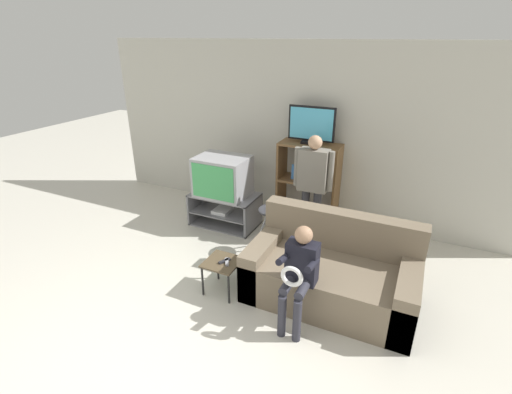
{
  "coord_description": "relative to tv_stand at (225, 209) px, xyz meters",
  "views": [
    {
      "loc": [
        1.82,
        -1.73,
        2.66
      ],
      "look_at": [
        0.12,
        1.88,
        0.9
      ],
      "focal_mm": 26.0,
      "sensor_mm": 36.0,
      "label": 1
    }
  ],
  "objects": [
    {
      "name": "tv_stand",
      "position": [
        0.0,
        0.0,
        0.0
      ],
      "size": [
        0.98,
        0.58,
        0.49
      ],
      "color": "slate",
      "rests_on": "ground_plane"
    },
    {
      "name": "folding_stool",
      "position": [
        0.97,
        -0.47,
        0.29
      ],
      "size": [
        0.39,
        0.43,
        0.65
      ],
      "color": "#99999E",
      "rests_on": "ground_plane"
    },
    {
      "name": "wall_back",
      "position": [
        0.75,
        0.83,
        1.06
      ],
      "size": [
        6.4,
        0.06,
        2.6
      ],
      "color": "beige",
      "rests_on": "ground_plane"
    },
    {
      "name": "person_seated_child",
      "position": [
        1.7,
        -1.54,
        0.39
      ],
      "size": [
        0.33,
        0.43,
        1.05
      ],
      "color": "#2D2D38",
      "rests_on": "ground_plane"
    },
    {
      "name": "television_flat",
      "position": [
        1.09,
        0.59,
        1.25
      ],
      "size": [
        0.66,
        0.2,
        0.52
      ],
      "color": "black",
      "rests_on": "media_shelf"
    },
    {
      "name": "media_shelf",
      "position": [
        1.1,
        0.56,
        0.4
      ],
      "size": [
        0.88,
        0.39,
        1.25
      ],
      "color": "brown",
      "rests_on": "ground_plane"
    },
    {
      "name": "remote_control_white",
      "position": [
        0.84,
        -1.41,
        0.16
      ],
      "size": [
        0.11,
        0.14,
        0.02
      ],
      "primitive_type": "cube",
      "rotation": [
        0.0,
        0.0,
        0.58
      ],
      "color": "gray",
      "rests_on": "snack_table"
    },
    {
      "name": "person_standing_adult",
      "position": [
        1.3,
        0.11,
        0.66
      ],
      "size": [
        0.53,
        0.2,
        1.49
      ],
      "color": "#2D2D33",
      "rests_on": "ground_plane"
    },
    {
      "name": "ground_plane",
      "position": [
        0.75,
        -2.62,
        -0.24
      ],
      "size": [
        18.0,
        18.0,
        0.0
      ],
      "primitive_type": "plane",
      "color": "beige"
    },
    {
      "name": "television_main",
      "position": [
        -0.01,
        -0.01,
        0.53
      ],
      "size": [
        0.74,
        0.57,
        0.58
      ],
      "color": "#9E9EA3",
      "rests_on": "tv_stand"
    },
    {
      "name": "couch",
      "position": [
        1.89,
        -1.01,
        0.06
      ],
      "size": [
        1.75,
        0.93,
        0.9
      ],
      "color": "#756651",
      "rests_on": "ground_plane"
    },
    {
      "name": "snack_table",
      "position": [
        0.78,
        -1.42,
        0.09
      ],
      "size": [
        0.37,
        0.37,
        0.38
      ],
      "color": "brown",
      "rests_on": "ground_plane"
    },
    {
      "name": "remote_control_black",
      "position": [
        0.8,
        -1.41,
        0.16
      ],
      "size": [
        0.1,
        0.14,
        0.02
      ],
      "primitive_type": "cube",
      "rotation": [
        0.0,
        0.0,
        -0.46
      ],
      "color": "#232328",
      "rests_on": "snack_table"
    }
  ]
}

